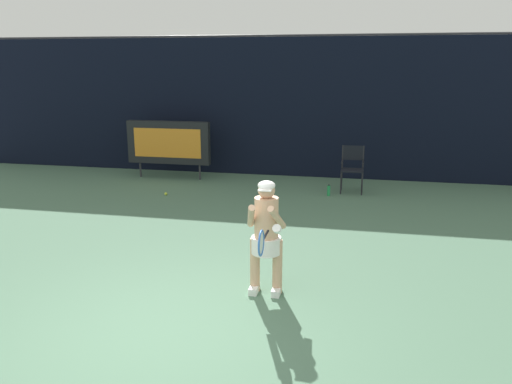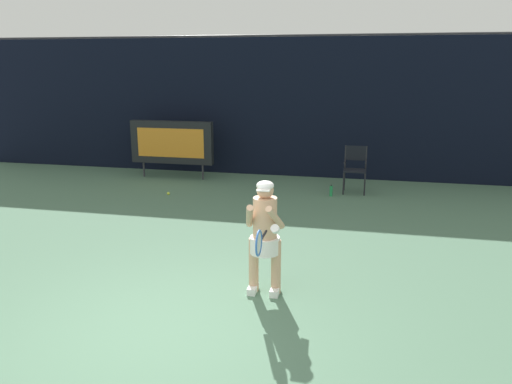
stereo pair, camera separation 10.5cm
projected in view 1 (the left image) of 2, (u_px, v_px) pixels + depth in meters
The scene contains 8 objects.
ground at pixel (154, 346), 5.46m from camera, with size 18.00×22.00×0.03m.
backdrop_screen at pixel (280, 108), 13.24m from camera, with size 18.00×0.12×3.66m.
scoreboard at pixel (169, 143), 13.08m from camera, with size 2.20×0.21×1.50m.
umpire_chair at pixel (352, 166), 11.75m from camera, with size 0.52×0.44×1.08m.
water_bottle at pixel (329, 191), 11.53m from camera, with size 0.07×0.07×0.27m.
tennis_player at pixel (266, 232), 6.51m from camera, with size 0.52×0.59×1.52m.
tennis_racket at pixel (262, 242), 5.85m from camera, with size 0.03×0.60×0.31m.
tennis_ball_loose at pixel (166, 194), 11.59m from camera, with size 0.07×0.07×0.07m.
Camera 1 is at (2.06, -4.73, 2.97)m, focal length 35.41 mm.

